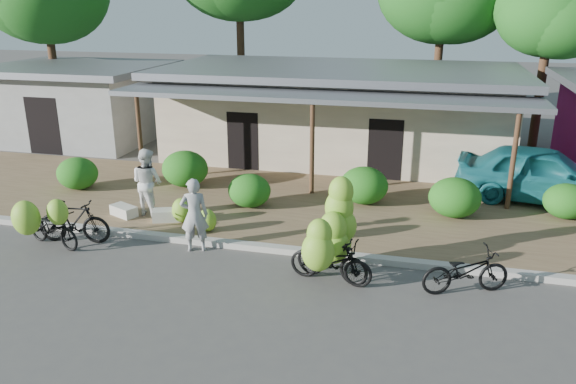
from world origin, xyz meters
name	(u,v)px	position (x,y,z in m)	size (l,w,h in m)	color
ground	(250,292)	(0.00, 0.00, 0.00)	(100.00, 100.00, 0.00)	#4C4947
sidewalk	(304,207)	(0.00, 5.00, 0.06)	(60.00, 6.00, 0.12)	olive
curb	(276,249)	(0.00, 2.00, 0.07)	(60.00, 0.25, 0.15)	#A8A399
shop_main	(338,112)	(0.00, 10.93, 1.72)	(13.00, 8.50, 3.35)	beige
shop_grey	(80,102)	(-11.00, 10.99, 1.62)	(7.00, 6.00, 3.15)	gray
tree_near_right	(545,11)	(7.31, 14.61, 5.26)	(4.26, 4.06, 6.85)	#4E371F
hedge_0	(77,173)	(-7.07, 4.74, 0.61)	(1.27, 1.14, 0.99)	#1C5914
hedge_1	(185,169)	(-3.96, 5.78, 0.69)	(1.45, 1.30, 1.13)	#1C5914
hedge_2	(249,191)	(-1.45, 4.51, 0.59)	(1.21, 1.09, 0.94)	#1C5914
hedge_3	(364,185)	(1.63, 5.56, 0.66)	(1.37, 1.24, 1.07)	#1C5914
hedge_4	(455,198)	(4.11, 5.10, 0.66)	(1.38, 1.24, 1.08)	#1C5914
hedge_5	(567,201)	(7.01, 5.72, 0.59)	(1.21, 1.09, 0.94)	#1C5914
bike_far_left	(46,226)	(-5.35, 0.89, 0.57)	(1.79, 1.43, 1.35)	black
bike_left	(72,220)	(-4.92, 1.27, 0.60)	(1.87, 1.23, 1.35)	black
bike_center	(335,241)	(1.54, 1.10, 0.83)	(1.88, 1.27, 2.17)	black
bike_right	(327,254)	(1.45, 0.72, 0.70)	(1.72, 1.36, 1.60)	black
bike_far_right	(466,271)	(4.22, 1.06, 0.48)	(1.92, 1.27, 0.95)	black
loose_banana_a	(182,210)	(-2.80, 2.94, 0.45)	(0.53, 0.45, 0.66)	#81C832
loose_banana_b	(207,220)	(-1.93, 2.53, 0.41)	(0.47, 0.40, 0.59)	#81C832
loose_banana_c	(337,224)	(1.30, 2.96, 0.46)	(0.54, 0.46, 0.68)	#81C832
sack_near	(169,215)	(-3.19, 2.98, 0.27)	(0.85, 0.40, 0.30)	beige
sack_far	(124,211)	(-4.54, 2.99, 0.26)	(0.75, 0.38, 0.28)	beige
vendor	(194,215)	(-1.87, 1.64, 0.90)	(0.65, 0.43, 1.79)	gray
bystander	(147,182)	(-3.91, 3.27, 1.04)	(0.89, 0.70, 1.84)	silver
teal_van	(542,174)	(6.56, 7.00, 0.93)	(1.91, 4.75, 1.62)	#196A73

